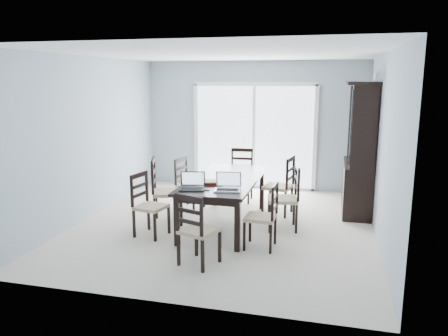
{
  "coord_description": "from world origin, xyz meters",
  "views": [
    {
      "loc": [
        1.58,
        -6.32,
        2.25
      ],
      "look_at": [
        -0.01,
        0.0,
        0.91
      ],
      "focal_mm": 35.0,
      "sensor_mm": 36.0,
      "label": 1
    }
  ],
  "objects": [
    {
      "name": "laptop_dark",
      "position": [
        -0.27,
        -0.79,
        0.81
      ],
      "size": [
        0.38,
        0.31,
        0.23
      ],
      "rotation": [
        0.0,
        0.0,
        0.22
      ],
      "color": "black",
      "rests_on": "dining_table"
    },
    {
      "name": "wall_left",
      "position": [
        -2.25,
        0.0,
        1.3
      ],
      "size": [
        0.02,
        5.0,
        2.6
      ],
      "primitive_type": "cube",
      "color": "#99AAB7",
      "rests_on": "floor"
    },
    {
      "name": "chair_left_far",
      "position": [
        -0.89,
        0.74,
        0.54
      ],
      "size": [
        0.48,
        0.47,
        1.02
      ],
      "rotation": [
        0.0,
        0.0,
        -1.81
      ],
      "color": "black",
      "rests_on": "floor"
    },
    {
      "name": "laptop_silver",
      "position": [
        0.22,
        -0.73,
        0.81
      ],
      "size": [
        0.38,
        0.29,
        0.24
      ],
      "rotation": [
        0.0,
        0.0,
        0.13
      ],
      "color": "silver",
      "rests_on": "dining_table"
    },
    {
      "name": "ceiling",
      "position": [
        0.0,
        0.0,
        2.6
      ],
      "size": [
        5.0,
        5.0,
        0.0
      ],
      "primitive_type": "plane",
      "rotation": [
        3.14,
        0.0,
        0.0
      ],
      "color": "white",
      "rests_on": "back_wall"
    },
    {
      "name": "sliding_door",
      "position": [
        0.0,
        2.48,
        1.09
      ],
      "size": [
        2.52,
        0.05,
        2.18
      ],
      "color": "silver",
      "rests_on": "floor"
    },
    {
      "name": "chair_left_near",
      "position": [
        -1.01,
        -0.7,
        0.56
      ],
      "size": [
        0.48,
        0.47,
        1.06
      ],
      "rotation": [
        0.0,
        0.0,
        -1.77
      ],
      "color": "black",
      "rests_on": "floor"
    },
    {
      "name": "chair_left_mid",
      "position": [
        -1.0,
        -0.12,
        0.63
      ],
      "size": [
        0.58,
        0.57,
        1.2
      ],
      "rotation": [
        0.0,
        0.0,
        -1.24
      ],
      "color": "black",
      "rests_on": "floor"
    },
    {
      "name": "wall_right",
      "position": [
        2.25,
        0.0,
        1.3
      ],
      "size": [
        0.02,
        5.0,
        2.6
      ],
      "primitive_type": "cube",
      "color": "#99AAB7",
      "rests_on": "floor"
    },
    {
      "name": "balcony",
      "position": [
        0.0,
        3.5,
        -0.05
      ],
      "size": [
        4.5,
        2.0,
        0.1
      ],
      "primitive_type": "cube",
      "color": "gray",
      "rests_on": "ground"
    },
    {
      "name": "cell_phone",
      "position": [
        -0.08,
        -0.78,
        0.76
      ],
      "size": [
        0.12,
        0.07,
        0.01
      ],
      "primitive_type": "cube",
      "rotation": [
        0.0,
        0.0,
        0.15
      ],
      "color": "black",
      "rests_on": "dining_table"
    },
    {
      "name": "floor",
      "position": [
        0.0,
        0.0,
        0.0
      ],
      "size": [
        5.0,
        5.0,
        0.0
      ],
      "primitive_type": "plane",
      "color": "beige",
      "rests_on": "ground"
    },
    {
      "name": "book_stack",
      "position": [
        -0.08,
        -0.38,
        0.77
      ],
      "size": [
        0.32,
        0.29,
        0.04
      ],
      "rotation": [
        0.0,
        0.0,
        0.25
      ],
      "color": "maroon",
      "rests_on": "dining_table"
    },
    {
      "name": "dining_table",
      "position": [
        0.0,
        0.0,
        0.67
      ],
      "size": [
        1.0,
        2.2,
        0.75
      ],
      "color": "black",
      "rests_on": "floor"
    },
    {
      "name": "chair_right_far",
      "position": [
        0.82,
        0.77,
        0.61
      ],
      "size": [
        0.51,
        0.5,
        1.15
      ],
      "rotation": [
        0.0,
        0.0,
        1.39
      ],
      "color": "black",
      "rests_on": "floor"
    },
    {
      "name": "back_wall",
      "position": [
        0.0,
        2.5,
        1.3
      ],
      "size": [
        4.5,
        0.02,
        2.6
      ],
      "primitive_type": "cube",
      "color": "#99AAB7",
      "rests_on": "floor"
    },
    {
      "name": "chair_right_near",
      "position": [
        0.78,
        -0.79,
        0.55
      ],
      "size": [
        0.41,
        0.4,
        1.04
      ],
      "rotation": [
        0.0,
        0.0,
        1.54
      ],
      "color": "black",
      "rests_on": "floor"
    },
    {
      "name": "game_box",
      "position": [
        0.03,
        0.1,
        0.78
      ],
      "size": [
        0.29,
        0.2,
        0.06
      ],
      "primitive_type": "cube",
      "rotation": [
        0.0,
        0.0,
        -0.3
      ],
      "color": "#4A0E1B",
      "rests_on": "dining_table"
    },
    {
      "name": "chair_end_far",
      "position": [
        -0.06,
        1.51,
        0.59
      ],
      "size": [
        0.43,
        0.44,
        1.12
      ],
      "rotation": [
        0.0,
        0.0,
        3.17
      ],
      "color": "black",
      "rests_on": "floor"
    },
    {
      "name": "hot_tub",
      "position": [
        -0.3,
        3.46,
        0.48
      ],
      "size": [
        1.88,
        1.68,
        0.96
      ],
      "rotation": [
        0.0,
        0.0,
        0.01
      ],
      "color": "maroon",
      "rests_on": "balcony"
    },
    {
      "name": "chair_end_near",
      "position": [
        0.02,
        -1.59,
        0.56
      ],
      "size": [
        0.51,
        0.52,
        1.06
      ],
      "rotation": [
        0.0,
        0.0,
        -0.33
      ],
      "color": "black",
      "rests_on": "floor"
    },
    {
      "name": "chair_right_mid",
      "position": [
        0.99,
        0.06,
        0.61
      ],
      "size": [
        0.51,
        0.5,
        1.14
      ],
      "rotation": [
        0.0,
        0.0,
        1.76
      ],
      "color": "black",
      "rests_on": "floor"
    },
    {
      "name": "railing",
      "position": [
        0.0,
        4.5,
        0.55
      ],
      "size": [
        4.5,
        0.06,
        1.1
      ],
      "primitive_type": "cube",
      "color": "#99999E",
      "rests_on": "balcony"
    },
    {
      "name": "china_hutch",
      "position": [
        2.02,
        1.25,
        1.07
      ],
      "size": [
        0.5,
        1.38,
        2.2
      ],
      "color": "black",
      "rests_on": "floor"
    }
  ]
}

